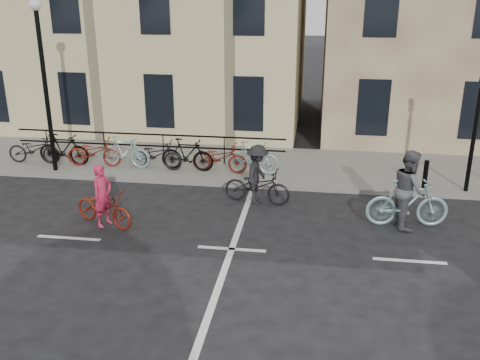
# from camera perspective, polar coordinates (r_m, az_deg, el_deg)

# --- Properties ---
(ground) EXTENTS (120.00, 120.00, 0.00)m
(ground) POSITION_cam_1_polar(r_m,az_deg,el_deg) (12.49, -0.89, -7.38)
(ground) COLOR black
(ground) RESTS_ON ground
(sidewalk) EXTENTS (46.00, 4.00, 0.15)m
(sidewalk) POSITION_cam_1_polar(r_m,az_deg,el_deg) (18.80, -10.06, 2.05)
(sidewalk) COLOR slate
(sidewalk) RESTS_ON ground
(building_west) EXTENTS (20.00, 10.00, 10.00)m
(building_west) POSITION_cam_1_polar(r_m,az_deg,el_deg) (26.29, -16.75, 17.80)
(building_west) COLOR beige
(building_west) RESTS_ON sidewalk
(traffic_light) EXTENTS (0.18, 0.30, 3.90)m
(traffic_light) POSITION_cam_1_polar(r_m,az_deg,el_deg) (16.26, 24.01, 6.54)
(traffic_light) COLOR black
(traffic_light) RESTS_ON sidewalk
(lamp_post) EXTENTS (0.36, 0.36, 5.28)m
(lamp_post) POSITION_cam_1_polar(r_m,az_deg,el_deg) (17.61, -20.29, 11.37)
(lamp_post) COLOR black
(lamp_post) RESTS_ON sidewalk
(bollard_east) EXTENTS (0.14, 0.14, 0.90)m
(bollard_east) POSITION_cam_1_polar(r_m,az_deg,el_deg) (16.37, 19.15, 0.48)
(bollard_east) COLOR black
(bollard_east) RESTS_ON sidewalk
(parked_bikes) EXTENTS (9.35, 1.23, 1.05)m
(parked_bikes) POSITION_cam_1_polar(r_m,az_deg,el_deg) (17.72, -10.71, 2.85)
(parked_bikes) COLOR black
(parked_bikes) RESTS_ON sidewalk
(cyclist_pink) EXTENTS (1.91, 1.27, 1.61)m
(cyclist_pink) POSITION_cam_1_polar(r_m,az_deg,el_deg) (13.93, -14.35, -2.56)
(cyclist_pink) COLOR maroon
(cyclist_pink) RESTS_ON ground
(cyclist_grey) EXTENTS (2.11, 1.04, 2.00)m
(cyclist_grey) POSITION_cam_1_polar(r_m,az_deg,el_deg) (13.99, 17.50, -1.66)
(cyclist_grey) COLOR #8EB7BB
(cyclist_grey) RESTS_ON ground
(cyclist_dark) EXTENTS (1.97, 1.17, 1.68)m
(cyclist_dark) POSITION_cam_1_polar(r_m,az_deg,el_deg) (14.88, 1.86, -0.04)
(cyclist_dark) COLOR black
(cyclist_dark) RESTS_ON ground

